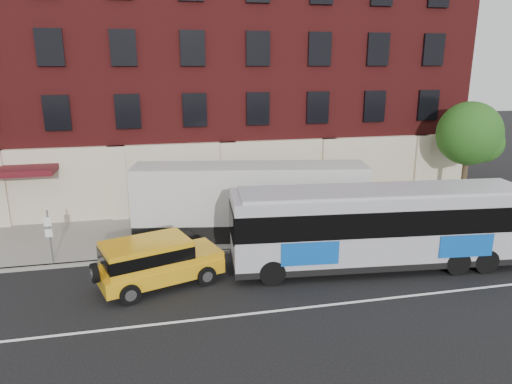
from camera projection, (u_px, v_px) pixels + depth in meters
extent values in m
plane|color=black|center=(283.00, 318.00, 15.98)|extent=(120.00, 120.00, 0.00)
cube|color=gray|center=(237.00, 228.00, 24.43)|extent=(60.00, 6.00, 0.15)
cube|color=gray|center=(248.00, 250.00, 21.61)|extent=(60.00, 0.25, 0.15)
cube|color=white|center=(279.00, 311.00, 16.45)|extent=(60.00, 0.12, 0.01)
cube|color=#551414|center=(214.00, 75.00, 29.93)|extent=(30.00, 10.00, 15.00)
cube|color=beige|center=(228.00, 177.00, 26.56)|extent=(30.00, 0.35, 4.00)
cube|color=#4A0D14|center=(12.00, 170.00, 23.22)|extent=(4.20, 2.20, 0.30)
cube|color=beige|center=(119.00, 183.00, 25.24)|extent=(0.90, 0.55, 4.00)
cube|color=beige|center=(228.00, 177.00, 26.46)|extent=(0.90, 0.55, 4.00)
cube|color=beige|center=(328.00, 172.00, 27.69)|extent=(0.90, 0.55, 4.00)
cube|color=beige|center=(420.00, 168.00, 28.91)|extent=(0.90, 0.55, 4.00)
cube|color=black|center=(57.00, 113.00, 23.82)|extent=(1.30, 0.20, 1.80)
cube|color=black|center=(128.00, 111.00, 24.53)|extent=(1.30, 0.20, 1.80)
cube|color=black|center=(195.00, 110.00, 25.25)|extent=(1.30, 0.20, 1.80)
cube|color=black|center=(258.00, 109.00, 25.96)|extent=(1.30, 0.20, 1.80)
cube|color=black|center=(318.00, 107.00, 26.68)|extent=(1.30, 0.20, 1.80)
cube|color=black|center=(374.00, 106.00, 27.39)|extent=(1.30, 0.20, 1.80)
cube|color=black|center=(428.00, 105.00, 28.11)|extent=(1.30, 0.20, 1.80)
cube|color=black|center=(50.00, 47.00, 22.96)|extent=(1.30, 0.20, 1.80)
cube|color=black|center=(123.00, 48.00, 23.68)|extent=(1.30, 0.20, 1.80)
cube|color=black|center=(193.00, 48.00, 24.39)|extent=(1.30, 0.20, 1.80)
cube|color=black|center=(258.00, 49.00, 25.11)|extent=(1.30, 0.20, 1.80)
cube|color=black|center=(320.00, 49.00, 25.82)|extent=(1.30, 0.20, 1.80)
cube|color=black|center=(378.00, 49.00, 26.53)|extent=(1.30, 0.20, 1.80)
cube|color=black|center=(433.00, 50.00, 27.25)|extent=(1.30, 0.20, 1.80)
cube|color=black|center=(30.00, 195.00, 24.46)|extent=(2.60, 0.15, 2.80)
cube|color=black|center=(147.00, 188.00, 25.68)|extent=(2.60, 0.15, 2.80)
cube|color=black|center=(254.00, 183.00, 26.91)|extent=(2.60, 0.15, 2.80)
cube|color=black|center=(351.00, 177.00, 28.13)|extent=(2.60, 0.15, 2.80)
cylinder|color=gray|center=(50.00, 239.00, 19.75)|extent=(0.07, 0.07, 2.50)
cube|color=white|center=(47.00, 222.00, 19.39)|extent=(0.30, 0.03, 0.40)
cube|color=white|center=(49.00, 233.00, 19.52)|extent=(0.30, 0.03, 0.35)
cylinder|color=#3C2B1E|center=(463.00, 183.00, 27.23)|extent=(0.32, 0.32, 3.00)
sphere|color=#184A15|center=(469.00, 133.00, 26.46)|extent=(3.60, 3.60, 3.60)
sphere|color=#184A15|center=(484.00, 143.00, 26.36)|extent=(2.20, 2.20, 2.20)
sphere|color=#184A15|center=(455.00, 140.00, 26.82)|extent=(2.00, 2.00, 2.00)
cube|color=#A9AAB4|center=(381.00, 225.00, 19.57)|extent=(12.64, 3.70, 2.96)
cube|color=black|center=(378.00, 256.00, 19.93)|extent=(12.70, 3.76, 0.26)
cube|color=#A9AAB4|center=(383.00, 190.00, 19.15)|extent=(11.99, 3.34, 0.12)
cube|color=black|center=(382.00, 214.00, 19.43)|extent=(12.73, 3.79, 1.04)
cube|color=#0B4BAA|center=(310.00, 254.00, 18.05)|extent=(2.28, 0.25, 0.93)
cube|color=#0B4BAA|center=(434.00, 224.00, 21.35)|extent=(2.28, 0.25, 0.93)
cylinder|color=black|center=(272.00, 273.00, 18.23)|extent=(1.06, 0.40, 1.04)
cylinder|color=black|center=(264.00, 250.00, 20.48)|extent=(1.06, 0.40, 1.04)
cylinder|color=black|center=(457.00, 263.00, 19.14)|extent=(1.06, 0.40, 1.04)
cylinder|color=black|center=(430.00, 242.00, 21.39)|extent=(1.06, 0.40, 1.04)
cylinder|color=black|center=(486.00, 261.00, 19.29)|extent=(1.06, 0.40, 1.04)
cylinder|color=black|center=(455.00, 240.00, 21.53)|extent=(1.06, 0.40, 1.04)
cube|color=gold|center=(161.00, 269.00, 18.26)|extent=(5.03, 3.29, 0.58)
cube|color=gold|center=(146.00, 254.00, 17.79)|extent=(3.63, 2.80, 0.97)
cube|color=black|center=(146.00, 252.00, 17.78)|extent=(3.68, 2.85, 0.48)
cube|color=gold|center=(198.00, 251.00, 18.92)|extent=(1.96, 2.20, 0.29)
cube|color=black|center=(215.00, 256.00, 19.39)|extent=(0.54, 1.49, 0.53)
cylinder|color=black|center=(95.00, 273.00, 16.94)|extent=(0.43, 0.77, 0.74)
cylinder|color=black|center=(206.00, 276.00, 18.27)|extent=(0.82, 0.50, 0.78)
cylinder|color=silver|center=(206.00, 276.00, 18.27)|extent=(0.50, 0.41, 0.43)
cylinder|color=black|center=(188.00, 259.00, 19.85)|extent=(0.82, 0.50, 0.78)
cylinder|color=silver|center=(188.00, 259.00, 19.85)|extent=(0.50, 0.41, 0.43)
cylinder|color=black|center=(130.00, 294.00, 16.80)|extent=(0.82, 0.50, 0.78)
cylinder|color=silver|center=(130.00, 294.00, 16.80)|extent=(0.50, 0.41, 0.43)
cylinder|color=black|center=(116.00, 274.00, 18.38)|extent=(0.82, 0.50, 0.78)
cylinder|color=silver|center=(116.00, 274.00, 18.38)|extent=(0.50, 0.41, 0.43)
cube|color=black|center=(250.00, 229.00, 23.08)|extent=(11.36, 4.13, 1.02)
cube|color=silver|center=(250.00, 192.00, 22.59)|extent=(11.37, 4.17, 2.69)
cylinder|color=black|center=(162.00, 238.00, 21.91)|extent=(0.96, 0.42, 0.93)
cylinder|color=black|center=(169.00, 223.00, 23.97)|extent=(0.96, 0.42, 0.93)
cylinder|color=black|center=(186.00, 238.00, 21.95)|extent=(0.96, 0.42, 0.93)
cylinder|color=black|center=(190.00, 223.00, 24.01)|extent=(0.96, 0.42, 0.93)
cylinder|color=black|center=(316.00, 236.00, 22.18)|extent=(0.96, 0.42, 0.93)
cylinder|color=black|center=(309.00, 222.00, 24.24)|extent=(0.96, 0.42, 0.93)
cylinder|color=black|center=(339.00, 236.00, 22.22)|extent=(0.96, 0.42, 0.93)
cylinder|color=black|center=(330.00, 221.00, 24.28)|extent=(0.96, 0.42, 0.93)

